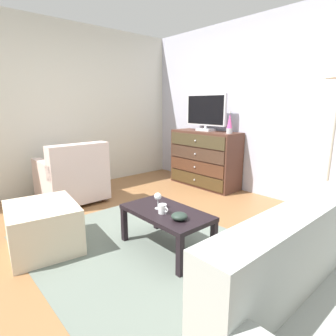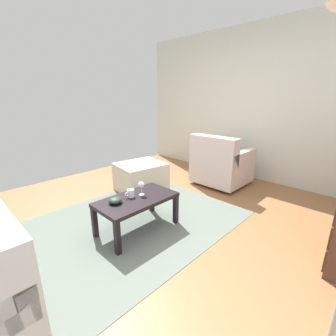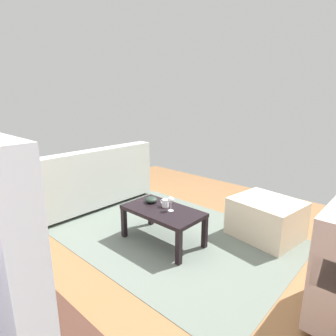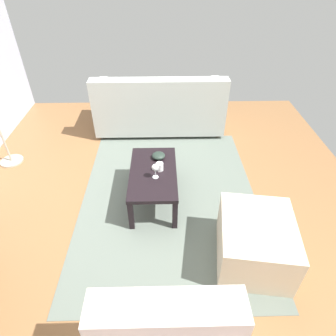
# 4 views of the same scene
# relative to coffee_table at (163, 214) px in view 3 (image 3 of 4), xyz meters

# --- Properties ---
(ground_plane) EXTENTS (5.36, 4.83, 0.05)m
(ground_plane) POSITION_rel_coffee_table_xyz_m (-0.20, 0.03, -0.36)
(ground_plane) COLOR brown
(area_rug) EXTENTS (2.60, 1.90, 0.01)m
(area_rug) POSITION_rel_coffee_table_xyz_m (0.00, -0.17, -0.33)
(area_rug) COLOR slate
(area_rug) RESTS_ON ground_plane
(coffee_table) EXTENTS (0.87, 0.48, 0.39)m
(coffee_table) POSITION_rel_coffee_table_xyz_m (0.00, 0.00, 0.00)
(coffee_table) COLOR black
(coffee_table) RESTS_ON ground_plane
(wine_glass) EXTENTS (0.07, 0.07, 0.16)m
(wine_glass) POSITION_rel_coffee_table_xyz_m (-0.09, -0.03, 0.17)
(wine_glass) COLOR silver
(wine_glass) RESTS_ON coffee_table
(mug) EXTENTS (0.11, 0.08, 0.08)m
(mug) POSITION_rel_coffee_table_xyz_m (0.03, -0.07, 0.10)
(mug) COLOR silver
(mug) RESTS_ON coffee_table
(bowl_decorative) EXTENTS (0.14, 0.14, 0.06)m
(bowl_decorative) POSITION_rel_coffee_table_xyz_m (0.23, -0.06, 0.09)
(bowl_decorative) COLOR #223028
(bowl_decorative) RESTS_ON coffee_table
(couch_large) EXTENTS (0.85, 1.82, 0.85)m
(couch_large) POSITION_rel_coffee_table_xyz_m (1.57, -0.07, 0.00)
(couch_large) COLOR #332319
(couch_large) RESTS_ON ground_plane
(ottoman) EXTENTS (0.78, 0.70, 0.44)m
(ottoman) POSITION_rel_coffee_table_xyz_m (-0.77, -0.88, -0.11)
(ottoman) COLOR beige
(ottoman) RESTS_ON ground_plane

